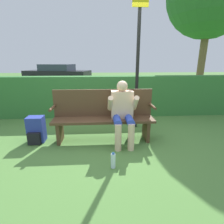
% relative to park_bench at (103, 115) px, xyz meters
% --- Properties ---
extents(ground_plane, '(40.00, 40.00, 0.00)m').
position_rel_park_bench_xyz_m(ground_plane, '(0.00, -0.07, -0.48)').
color(ground_plane, '#4C7A38').
extents(hedge_back, '(12.00, 0.39, 1.07)m').
position_rel_park_bench_xyz_m(hedge_back, '(0.00, 1.53, 0.05)').
color(hedge_back, '#337033').
rests_on(hedge_back, ground).
extents(park_bench, '(1.85, 0.40, 0.94)m').
position_rel_park_bench_xyz_m(park_bench, '(0.00, 0.00, 0.00)').
color(park_bench, '#513823').
rests_on(park_bench, ground).
extents(person_seated, '(0.53, 0.61, 1.12)m').
position_rel_park_bench_xyz_m(person_seated, '(0.34, -0.14, 0.13)').
color(person_seated, beige).
rests_on(person_seated, ground).
extents(backpack, '(0.29, 0.30, 0.48)m').
position_rel_park_bench_xyz_m(backpack, '(-1.24, -0.05, -0.25)').
color(backpack, '#283893').
rests_on(backpack, ground).
extents(water_bottle, '(0.07, 0.07, 0.23)m').
position_rel_park_bench_xyz_m(water_bottle, '(0.12, -0.97, -0.37)').
color(water_bottle, silver).
rests_on(water_bottle, ground).
extents(signpost, '(0.31, 0.09, 2.76)m').
position_rel_park_bench_xyz_m(signpost, '(0.73, 0.59, 1.06)').
color(signpost, black).
rests_on(signpost, ground).
extents(parked_car, '(4.72, 2.77, 1.23)m').
position_rel_park_bench_xyz_m(parked_car, '(-3.06, 9.61, 0.12)').
color(parked_car, black).
rests_on(parked_car, ground).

